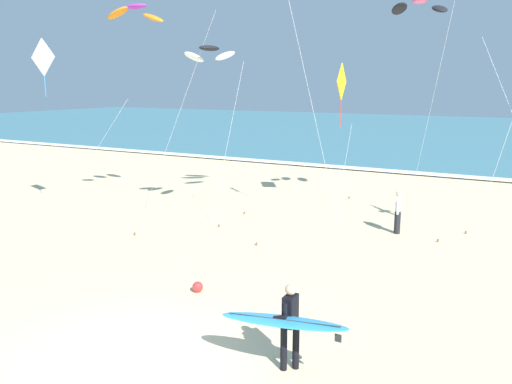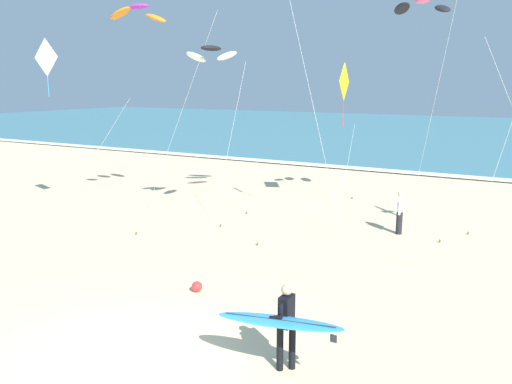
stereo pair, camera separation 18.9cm
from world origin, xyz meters
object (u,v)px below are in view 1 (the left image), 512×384
Objects in this scene: kite_arc_charcoal_mid at (209,54)px; beach_ball at (198,287)px; kite_diamond_ivory_far at (45,62)px; surfer_lead at (286,321)px; kite_diamond_golden_close at (342,85)px; kite_arc_violet_low at (136,13)px; kite_arc_rose_near at (420,7)px; bystander_white_top at (398,212)px.

kite_arc_charcoal_mid is 9.23m from beach_ball.
kite_arc_charcoal_mid is at bearing 22.00° from kite_diamond_ivory_far.
surfer_lead is 0.41× the size of kite_diamond_golden_close.
kite_diamond_ivory_far is 3.95m from kite_arc_violet_low.
kite_arc_violet_low is at bearing 138.80° from beach_ball.
kite_arc_rose_near reaches higher than kite_arc_charcoal_mid.
bystander_white_top is at bearing 68.32° from beach_ball.
kite_diamond_ivory_far reaches higher than kite_diamond_golden_close.
kite_arc_rose_near reaches higher than surfer_lead.
kite_arc_charcoal_mid is (-6.35, -4.77, -1.79)m from kite_arc_rose_near.
kite_arc_violet_low is at bearing -146.85° from kite_diamond_golden_close.
kite_diamond_golden_close is at bearing -179.09° from kite_arc_rose_near.
kite_diamond_golden_close is (9.24, 7.09, -0.85)m from kite_diamond_ivory_far.
kite_diamond_ivory_far is (-12.21, -7.14, -2.03)m from kite_arc_rose_near.
surfer_lead is at bearing -24.70° from kite_diamond_ivory_far.
kite_diamond_ivory_far is (-12.99, 5.97, 5.07)m from surfer_lead.
kite_arc_violet_low is 29.87× the size of beach_ball.
kite_diamond_ivory_far is 4.39× the size of bystander_white_top.
kite_arc_charcoal_mid is at bearing 130.51° from surfer_lead.
kite_arc_violet_low is at bearing 176.64° from kite_arc_charcoal_mid.
surfer_lead is 1.59× the size of bystander_white_top.
kite_arc_violet_low is (-10.67, 8.55, 6.97)m from surfer_lead.
kite_arc_charcoal_mid is 3.91m from kite_arc_violet_low.
beach_ball is (3.43, -5.89, -6.22)m from kite_arc_charcoal_mid.
kite_arc_rose_near is at bearing 93.41° from surfer_lead.
kite_diamond_ivory_far reaches higher than bystander_white_top.
kite_diamond_ivory_far is 11.68m from kite_diamond_golden_close.
surfer_lead is at bearing -33.52° from beach_ball.
kite_diamond_golden_close reaches higher than bystander_white_top.
kite_diamond_ivory_far is at bearing -142.49° from kite_diamond_golden_close.
kite_diamond_golden_close reaches higher than surfer_lead.
bystander_white_top is (6.60, 2.08, -5.55)m from kite_arc_charcoal_mid.
beach_ball is at bearing -111.68° from bystander_white_top.
kite_arc_violet_low is (-3.54, 0.21, 1.66)m from kite_arc_charcoal_mid.
surfer_lead is 0.38× the size of kite_arc_charcoal_mid.
kite_diamond_ivory_far reaches higher than beach_ball.
kite_arc_rose_near reaches higher than beach_ball.
surfer_lead is 0.30× the size of kite_arc_violet_low.
kite_diamond_golden_close is at bearing 90.26° from beach_ball.
bystander_white_top is 8.60m from beach_ball.
kite_arc_charcoal_mid is 6.33m from kite_diamond_ivory_far.
kite_arc_rose_near is at bearing 95.29° from bystander_white_top.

